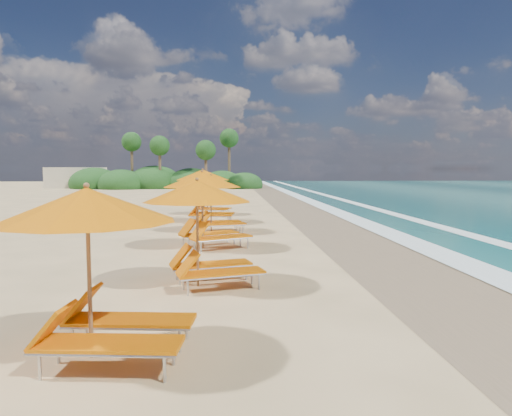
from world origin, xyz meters
name	(u,v)px	position (x,y,z in m)	size (l,w,h in m)	color
ground	(256,241)	(0.00, 0.00, 0.00)	(160.00, 160.00, 0.00)	tan
wet_sand	(364,240)	(4.00, 0.00, 0.01)	(4.00, 160.00, 0.01)	#866E50
surf_foam	(435,238)	(6.70, 0.00, 0.03)	(4.00, 160.00, 0.01)	white
station_0	(102,261)	(-2.70, -10.24, 1.36)	(2.78, 2.61, 2.44)	olive
station_1	(206,225)	(-1.49, -6.36, 1.36)	(3.04, 2.95, 2.43)	olive
station_2	(208,204)	(-1.67, -1.42, 1.45)	(3.41, 3.41, 2.59)	olive
station_3	(215,200)	(-1.54, 2.47, 1.34)	(2.93, 2.81, 2.40)	olive
station_4	(207,192)	(-2.06, 5.89, 1.48)	(3.03, 2.85, 2.65)	olive
station_5	(210,193)	(-2.06, 9.74, 1.26)	(2.78, 2.69, 2.24)	olive
treeline	(162,181)	(-9.94, 45.51, 1.00)	(25.80, 8.80, 9.74)	#163D14
beach_building	(76,178)	(-22.00, 48.00, 1.40)	(7.00, 5.00, 2.80)	beige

